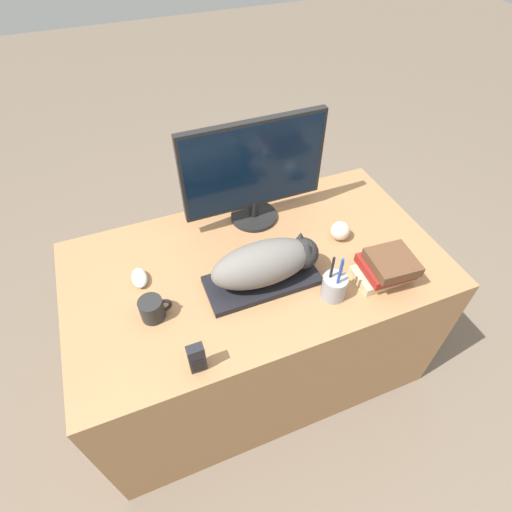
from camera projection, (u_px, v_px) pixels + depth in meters
name	position (u px, v px, depth m)	size (l,w,h in m)	color
ground_plane	(289.00, 434.00, 1.76)	(12.00, 12.00, 0.00)	#6B5B4C
desk	(256.00, 318.00, 1.75)	(1.40, 0.78, 0.71)	#9E7047
keyboard	(262.00, 280.00, 1.42)	(0.40, 0.18, 0.02)	black
cat	(268.00, 262.00, 1.36)	(0.39, 0.16, 0.15)	#66605B
monitor	(254.00, 170.00, 1.49)	(0.56, 0.19, 0.44)	black
computer_mouse	(139.00, 278.00, 1.42)	(0.05, 0.09, 0.04)	silver
coffee_mug	(153.00, 309.00, 1.30)	(0.11, 0.08, 0.08)	black
pen_cup	(334.00, 286.00, 1.35)	(0.08, 0.08, 0.21)	#939399
baseball	(340.00, 231.00, 1.56)	(0.08, 0.08, 0.08)	beige
phone	(197.00, 358.00, 1.16)	(0.05, 0.03, 0.11)	black
book_stack	(386.00, 267.00, 1.40)	(0.20, 0.18, 0.11)	#C6B284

